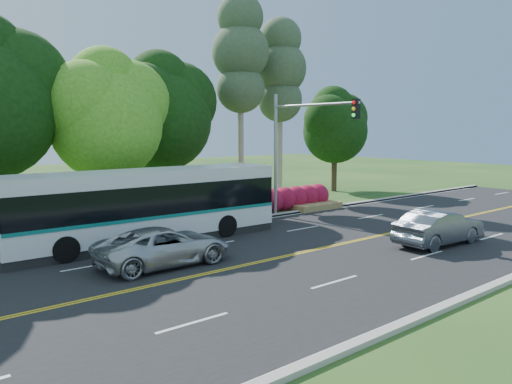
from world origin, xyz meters
TOP-DOWN VIEW (x-y plane):
  - ground at (0.00, 0.00)m, footprint 120.00×120.00m
  - road at (0.00, 0.00)m, footprint 60.00×14.00m
  - curb_north at (0.00, 7.15)m, footprint 60.00×0.30m
  - curb_south at (0.00, -7.15)m, footprint 60.00×0.30m
  - grass_verge at (0.00, 9.00)m, footprint 60.00×4.00m
  - lane_markings at (-0.09, 0.00)m, footprint 57.60×13.82m
  - tree_row at (-5.15, 12.13)m, footprint 44.70×9.10m
  - bougainvillea_hedge at (7.18, 8.15)m, footprint 9.50×2.25m
  - traffic_signal at (6.49, 5.40)m, footprint 0.42×6.10m
  - transit_bus at (-2.56, 5.74)m, footprint 12.39×2.89m
  - sedan at (7.08, -2.78)m, footprint 4.70×1.87m
  - suv at (-3.80, 1.94)m, footprint 5.13×2.42m

SIDE VIEW (x-z plane):
  - ground at x=0.00m, z-range 0.00..0.00m
  - road at x=0.00m, z-range 0.00..0.02m
  - lane_markings at x=-0.09m, z-range 0.02..0.02m
  - grass_verge at x=0.00m, z-range 0.00..0.10m
  - curb_north at x=0.00m, z-range 0.00..0.15m
  - curb_south at x=0.00m, z-range 0.00..0.15m
  - bougainvillea_hedge at x=7.18m, z-range -0.03..1.47m
  - suv at x=-3.80m, z-range 0.02..1.44m
  - sedan at x=7.08m, z-range 0.02..1.54m
  - transit_bus at x=-2.56m, z-range 0.00..3.24m
  - traffic_signal at x=6.49m, z-range 1.17..8.17m
  - tree_row at x=-5.15m, z-range -0.19..13.65m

